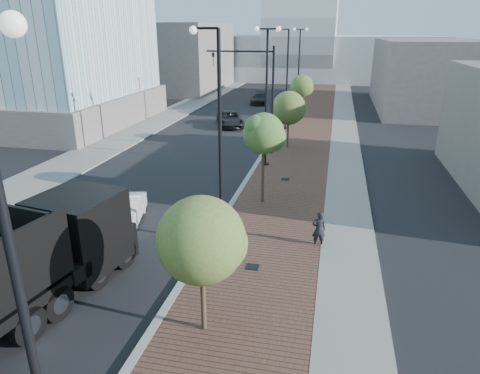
# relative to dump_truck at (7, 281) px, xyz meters

# --- Properties ---
(sidewalk) EXTENTS (7.00, 140.00, 0.12)m
(sidewalk) POSITION_rel_dump_truck_xyz_m (8.06, 36.97, -1.54)
(sidewalk) COLOR #4C2D23
(sidewalk) RESTS_ON ground
(concrete_strip) EXTENTS (2.40, 140.00, 0.13)m
(concrete_strip) POSITION_rel_dump_truck_xyz_m (10.76, 36.97, -1.54)
(concrete_strip) COLOR slate
(concrete_strip) RESTS_ON ground
(curb) EXTENTS (0.30, 140.00, 0.14)m
(curb) POSITION_rel_dump_truck_xyz_m (4.56, 36.97, -1.53)
(curb) COLOR gray
(curb) RESTS_ON ground
(west_sidewalk) EXTENTS (4.00, 140.00, 0.12)m
(west_sidewalk) POSITION_rel_dump_truck_xyz_m (-8.44, 36.97, -1.54)
(west_sidewalk) COLOR slate
(west_sidewalk) RESTS_ON ground
(dump_truck) EXTENTS (5.01, 14.12, 3.81)m
(dump_truck) POSITION_rel_dump_truck_xyz_m (0.00, 0.00, 0.00)
(dump_truck) COLOR black
(dump_truck) RESTS_ON ground
(white_sedan) EXTENTS (2.31, 4.16, 1.30)m
(white_sedan) POSITION_rel_dump_truck_xyz_m (0.00, 8.00, -0.95)
(white_sedan) COLOR silver
(white_sedan) RESTS_ON ground
(dark_car_mid) EXTENTS (3.95, 5.70, 1.45)m
(dark_car_mid) POSITION_rel_dump_truck_xyz_m (-0.44, 31.39, -0.88)
(dark_car_mid) COLOR black
(dark_car_mid) RESTS_ON ground
(dark_car_far) EXTENTS (2.07, 4.68, 1.34)m
(dark_car_far) POSITION_rel_dump_truck_xyz_m (0.00, 45.79, -0.94)
(dark_car_far) COLOR black
(dark_car_far) RESTS_ON ground
(pedestrian) EXTENTS (0.69, 0.54, 1.67)m
(pedestrian) POSITION_rel_dump_truck_xyz_m (9.43, 7.54, -0.77)
(pedestrian) COLOR black
(pedestrian) RESTS_ON ground
(streetlight_0) EXTENTS (1.72, 0.56, 9.28)m
(streetlight_0) POSITION_rel_dump_truck_xyz_m (5.16, -5.03, 3.22)
(streetlight_0) COLOR black
(streetlight_0) RESTS_ON ground
(streetlight_1) EXTENTS (1.44, 0.56, 9.21)m
(streetlight_1) POSITION_rel_dump_truck_xyz_m (5.05, 6.97, 2.74)
(streetlight_1) COLOR black
(streetlight_1) RESTS_ON ground
(streetlight_2) EXTENTS (1.72, 0.56, 9.28)m
(streetlight_2) POSITION_rel_dump_truck_xyz_m (5.16, 18.97, 3.22)
(streetlight_2) COLOR black
(streetlight_2) RESTS_ON ground
(streetlight_3) EXTENTS (1.44, 0.56, 9.21)m
(streetlight_3) POSITION_rel_dump_truck_xyz_m (5.05, 30.97, 2.74)
(streetlight_3) COLOR black
(streetlight_3) RESTS_ON ground
(streetlight_4) EXTENTS (1.72, 0.56, 9.28)m
(streetlight_4) POSITION_rel_dump_truck_xyz_m (5.16, 42.97, 3.22)
(streetlight_4) COLOR black
(streetlight_4) RESTS_ON ground
(traffic_mast) EXTENTS (5.09, 0.20, 8.00)m
(traffic_mast) POSITION_rel_dump_truck_xyz_m (4.26, 21.97, 3.38)
(traffic_mast) COLOR black
(traffic_mast) RESTS_ON ground
(tree_0) EXTENTS (2.67, 2.67, 4.58)m
(tree_0) POSITION_rel_dump_truck_xyz_m (6.21, 0.99, 1.63)
(tree_0) COLOR #382619
(tree_0) RESTS_ON ground
(tree_1) EXTENTS (2.25, 2.17, 5.05)m
(tree_1) POSITION_rel_dump_truck_xyz_m (6.21, 11.99, 2.34)
(tree_1) COLOR #382619
(tree_1) RESTS_ON ground
(tree_2) EXTENTS (2.65, 2.65, 4.62)m
(tree_2) POSITION_rel_dump_truck_xyz_m (6.21, 23.99, 1.68)
(tree_2) COLOR #382619
(tree_2) RESTS_ON ground
(tree_3) EXTENTS (2.39, 2.35, 4.76)m
(tree_3) POSITION_rel_dump_truck_xyz_m (6.21, 35.99, 1.97)
(tree_3) COLOR #382619
(tree_3) RESTS_ON ground
(tower_podium) EXTENTS (19.00, 19.00, 3.00)m
(tower_podium) POSITION_rel_dump_truck_xyz_m (-19.44, 28.97, -0.10)
(tower_podium) COLOR #645D5A
(tower_podium) RESTS_ON ground
(convention_center) EXTENTS (50.00, 30.00, 50.00)m
(convention_center) POSITION_rel_dump_truck_xyz_m (2.56, 81.97, 4.40)
(convention_center) COLOR #A2A9AC
(convention_center) RESTS_ON ground
(commercial_block_nw) EXTENTS (14.00, 20.00, 10.00)m
(commercial_block_nw) POSITION_rel_dump_truck_xyz_m (-15.44, 56.97, 3.40)
(commercial_block_nw) COLOR #635C59
(commercial_block_nw) RESTS_ON ground
(commercial_block_ne) EXTENTS (12.00, 22.00, 8.00)m
(commercial_block_ne) POSITION_rel_dump_truck_xyz_m (20.56, 46.97, 2.40)
(commercial_block_ne) COLOR #605956
(commercial_block_ne) RESTS_ON ground
(utility_cover_1) EXTENTS (0.50, 0.50, 0.02)m
(utility_cover_1) POSITION_rel_dump_truck_xyz_m (6.96, 4.97, -1.47)
(utility_cover_1) COLOR black
(utility_cover_1) RESTS_ON sidewalk
(utility_cover_2) EXTENTS (0.50, 0.50, 0.02)m
(utility_cover_2) POSITION_rel_dump_truck_xyz_m (6.96, 15.97, -1.47)
(utility_cover_2) COLOR black
(utility_cover_2) RESTS_ON sidewalk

